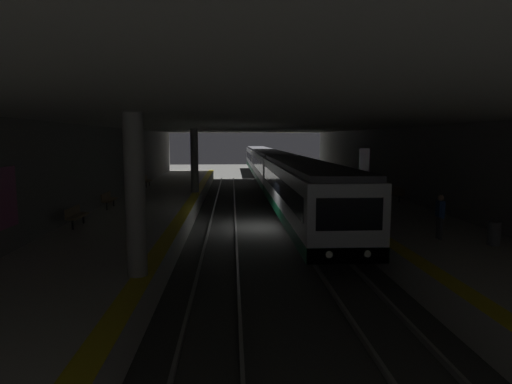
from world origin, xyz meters
The scene contains 20 objects.
ground_plane centered at (0.00, 0.00, 0.00)m, with size 120.00×120.00×0.00m, color #42423F.
track_left centered at (0.00, -2.20, 0.08)m, with size 60.00×1.53×0.16m.
track_right centered at (0.00, 2.20, 0.08)m, with size 60.00×1.53×0.16m.
platform_left centered at (0.00, -6.55, 0.53)m, with size 60.00×5.30×1.06m.
platform_right centered at (0.00, 6.55, 0.53)m, with size 60.00×5.30×1.06m.
wall_left centered at (0.00, -9.45, 2.80)m, with size 60.00×0.56×5.60m.
wall_right centered at (0.00, 9.45, 2.80)m, with size 60.00×0.56×5.60m.
ceiling_slab centered at (0.00, 0.00, 5.80)m, with size 60.00×19.40×0.40m.
pillar_near centered at (-11.66, 4.35, 3.33)m, with size 0.56×0.56×4.55m.
pillar_far centered at (7.82, 4.35, 3.33)m, with size 0.56×0.56×4.55m.
metro_train centered at (19.78, -2.20, 2.03)m, with size 59.11×2.83×3.49m.
bench_left_near centered at (2.61, -8.53, 1.57)m, with size 1.70×0.47×0.86m.
bench_left_mid centered at (10.92, -8.53, 1.57)m, with size 1.70×0.47×0.86m.
bench_right_near centered at (-4.46, 8.53, 1.57)m, with size 1.70×0.47×0.86m.
bench_right_mid centered at (0.70, 8.53, 1.57)m, with size 1.70×0.47×0.86m.
bench_right_far centered at (11.70, 8.53, 1.57)m, with size 1.70×0.47×0.86m.
person_waiting_near centered at (3.15, -7.86, 1.92)m, with size 0.60×0.22×1.60m.
person_walking_mid centered at (-7.68, -6.30, 1.98)m, with size 0.60×0.23×1.71m.
person_standing_far centered at (10.22, -5.20, 1.90)m, with size 0.60×0.22×1.58m.
trash_bin centered at (-8.78, -7.80, 1.48)m, with size 0.44×0.44×0.85m.
Camera 1 is at (-23.85, 1.67, 4.89)m, focal length 30.79 mm.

